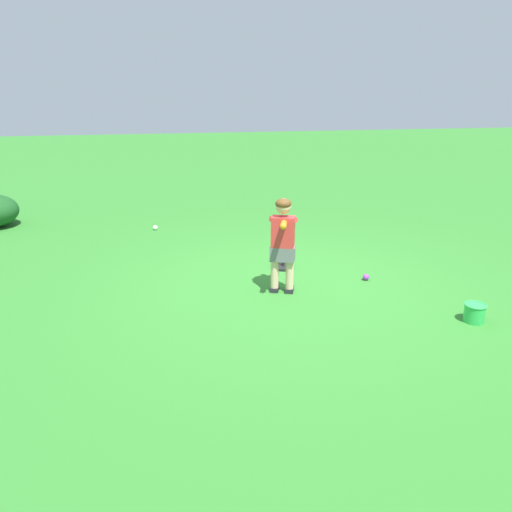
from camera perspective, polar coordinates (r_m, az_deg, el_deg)
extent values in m
plane|color=#2D7528|center=(5.91, 3.90, -3.26)|extent=(40.00, 40.00, 0.00)
cube|color=#232328|center=(5.72, 2.14, -3.73)|extent=(0.17, 0.14, 0.05)
cylinder|color=#DBB28E|center=(5.63, 2.14, -2.07)|extent=(0.09, 0.09, 0.34)
cube|color=#232328|center=(5.70, 3.84, -3.83)|extent=(0.17, 0.14, 0.05)
cylinder|color=#DBB28E|center=(5.62, 3.86, -2.17)|extent=(0.09, 0.09, 0.34)
cube|color=slate|center=(5.54, 3.04, 0.29)|extent=(0.24, 0.31, 0.16)
cube|color=red|center=(5.47, 3.09, 2.78)|extent=(0.23, 0.29, 0.34)
sphere|color=#DBB28E|center=(5.39, 3.14, 5.69)|extent=(0.17, 0.17, 0.17)
ellipsoid|color=#563819|center=(5.38, 3.14, 5.97)|extent=(0.22, 0.22, 0.11)
sphere|color=orange|center=(5.58, 3.27, 4.06)|extent=(0.04, 0.04, 0.04)
cylinder|color=black|center=(5.49, 3.24, 3.95)|extent=(0.14, 0.06, 0.05)
cylinder|color=orange|center=(5.25, 3.17, 3.63)|extent=(0.35, 0.16, 0.11)
sphere|color=orange|center=(5.08, 3.12, 3.39)|extent=(0.07, 0.07, 0.07)
cylinder|color=red|center=(5.54, 2.88, 4.11)|extent=(0.19, 0.30, 0.14)
cylinder|color=red|center=(5.54, 3.58, 4.08)|extent=(0.31, 0.18, 0.14)
sphere|color=white|center=(8.27, -11.41, 3.19)|extent=(0.08, 0.08, 0.08)
sphere|color=purple|center=(6.16, 12.41, -2.36)|extent=(0.08, 0.08, 0.08)
cylinder|color=black|center=(6.43, 3.10, -1.23)|extent=(0.28, 0.28, 0.03)
cylinder|color=black|center=(6.34, 3.15, 1.23)|extent=(0.03, 0.03, 0.55)
cone|color=black|center=(6.25, 3.20, 3.81)|extent=(0.07, 0.07, 0.04)
cylinder|color=green|center=(5.42, 23.61, -5.99)|extent=(0.20, 0.20, 0.18)
torus|color=green|center=(5.39, 23.73, -5.12)|extent=(0.22, 0.22, 0.02)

